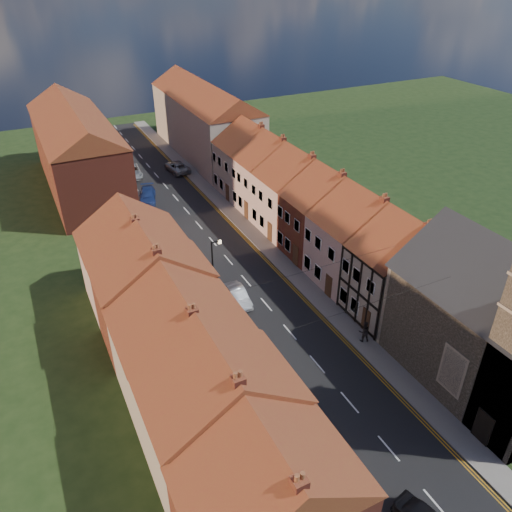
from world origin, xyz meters
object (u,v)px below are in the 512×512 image
(car_far, at_px, (147,195))
(car_distant, at_px, (132,171))
(church, at_px, (505,316))
(car_mid, at_px, (238,296))
(lamppost, at_px, (214,269))
(pedestrian_left, at_px, (345,497))
(car_distant_b, at_px, (177,167))
(pedestrian_right, at_px, (364,331))

(car_far, height_order, car_distant, car_distant)
(church, bearing_deg, car_mid, 125.11)
(lamppost, bearing_deg, car_mid, -16.68)
(church, height_order, car_far, church)
(car_mid, xyz_separation_m, pedestrian_left, (-2.70, -19.42, 0.46))
(car_mid, distance_m, pedestrian_left, 19.61)
(lamppost, distance_m, car_distant_b, 30.89)
(car_mid, height_order, pedestrian_left, pedestrian_left)
(car_distant_b, bearing_deg, car_far, 44.53)
(car_mid, bearing_deg, car_far, 95.78)
(church, distance_m, car_distant_b, 47.40)
(car_mid, distance_m, pedestrian_right, 10.99)
(car_distant_b, bearing_deg, church, 92.80)
(pedestrian_right, bearing_deg, car_distant_b, -68.09)
(lamppost, height_order, car_distant, lamppost)
(car_far, bearing_deg, church, -56.02)
(lamppost, distance_m, car_distant, 31.17)
(car_far, xyz_separation_m, car_distant_b, (6.18, 7.24, 0.01))
(car_mid, bearing_deg, pedestrian_left, -95.15)
(pedestrian_left, bearing_deg, church, 13.68)
(car_distant, relative_size, pedestrian_left, 2.55)
(car_distant_b, bearing_deg, pedestrian_right, 87.17)
(car_mid, xyz_separation_m, pedestrian_right, (6.44, -8.90, 0.38))
(lamppost, bearing_deg, car_distant_b, 77.25)
(lamppost, bearing_deg, pedestrian_left, -92.50)
(lamppost, relative_size, car_distant_b, 1.23)
(church, height_order, car_distant, church)
(pedestrian_left, bearing_deg, pedestrian_right, 49.48)
(car_mid, relative_size, car_far, 0.82)
(car_mid, relative_size, pedestrian_right, 2.14)
(pedestrian_right, bearing_deg, lamppost, -29.03)
(pedestrian_right, bearing_deg, pedestrian_left, 68.73)
(lamppost, bearing_deg, car_distant, 88.38)
(car_far, bearing_deg, pedestrian_left, -75.67)
(church, xyz_separation_m, pedestrian_right, (-4.90, 7.23, -4.87))
(car_mid, bearing_deg, pedestrian_right, -51.31)
(church, height_order, car_distant_b, church)
(lamppost, xyz_separation_m, car_distant, (0.88, 31.02, -2.85))
(car_distant_b, bearing_deg, car_mid, 75.79)
(car_far, relative_size, pedestrian_left, 2.39)
(lamppost, height_order, car_far, lamppost)
(car_mid, xyz_separation_m, car_distant_b, (4.96, 30.55, 0.05))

